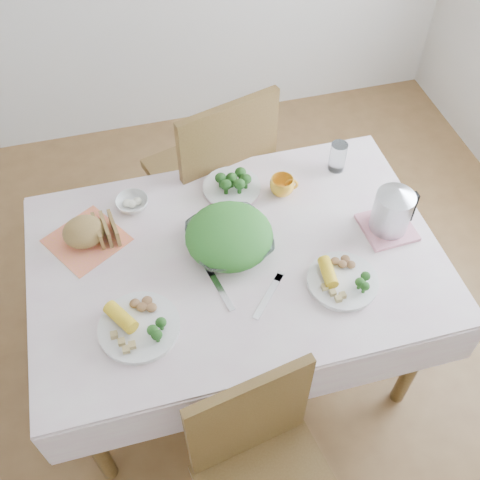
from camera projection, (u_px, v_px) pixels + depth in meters
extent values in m
plane|color=brown|center=(237.00, 354.00, 2.66)|extent=(3.60, 3.60, 0.00)
cube|color=brown|center=(237.00, 311.00, 2.37)|extent=(1.40, 0.90, 0.75)
cube|color=silver|center=(236.00, 256.00, 2.07)|extent=(1.50, 1.00, 0.01)
cube|color=brown|center=(208.00, 182.00, 2.73)|extent=(0.60, 0.60, 1.06)
imported|color=white|center=(229.00, 241.00, 2.06)|extent=(0.34, 0.34, 0.07)
cylinder|color=white|center=(139.00, 327.00, 1.86)|extent=(0.32, 0.32, 0.02)
cylinder|color=white|center=(342.00, 281.00, 1.98)|extent=(0.34, 0.34, 0.02)
cylinder|color=beige|center=(232.00, 188.00, 2.27)|extent=(0.30, 0.30, 0.02)
cube|color=#FF8457|center=(87.00, 240.00, 2.11)|extent=(0.35, 0.35, 0.00)
ellipsoid|color=olive|center=(84.00, 230.00, 2.07)|extent=(0.17, 0.17, 0.09)
imported|color=white|center=(132.00, 203.00, 2.21)|extent=(0.15, 0.15, 0.04)
imported|color=yellow|center=(282.00, 186.00, 2.24)|extent=(0.13, 0.13, 0.08)
cylinder|color=white|center=(338.00, 157.00, 2.31)|extent=(0.09, 0.09, 0.13)
cube|color=pink|center=(387.00, 227.00, 2.14)|extent=(0.20, 0.20, 0.02)
cylinder|color=#B2B5BA|center=(393.00, 207.00, 2.05)|extent=(0.18, 0.18, 0.20)
cube|color=silver|center=(220.00, 290.00, 1.97)|extent=(0.06, 0.19, 0.00)
cube|color=silver|center=(268.00, 296.00, 1.95)|extent=(0.16, 0.17, 0.00)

